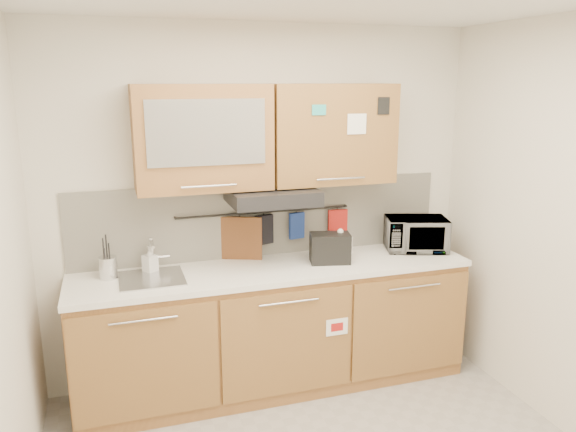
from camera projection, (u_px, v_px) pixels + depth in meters
wall_back at (263, 205)px, 4.16m from camera, size 3.20×0.00×3.20m
base_cabinet at (275, 334)px, 4.09m from camera, size 2.80×0.64×0.88m
countertop at (275, 270)px, 3.97m from camera, size 2.82×0.62×0.04m
backsplash at (263, 219)px, 4.17m from camera, size 2.80×0.02×0.56m
upper_cabinets at (268, 136)px, 3.87m from camera, size 1.82×0.37×0.70m
range_hood at (272, 196)px, 3.90m from camera, size 0.60×0.46×0.10m
sink at (152, 278)px, 3.73m from camera, size 0.42×0.40×0.26m
utensil_rail at (265, 212)px, 4.12m from camera, size 1.30×0.02×0.02m
utensil_crock at (108, 267)px, 3.72m from camera, size 0.14×0.14×0.30m
kettle at (340, 248)px, 4.08m from camera, size 0.17×0.15×0.24m
toaster at (330, 248)px, 4.04m from camera, size 0.31×0.23×0.21m
microwave at (416, 234)px, 4.33m from camera, size 0.53×0.43×0.25m
soap_bottle at (150, 260)px, 3.83m from camera, size 0.12×0.12×0.18m
cutting_board at (241, 243)px, 4.10m from camera, size 0.30×0.14×0.39m
oven_mitt at (297, 226)px, 4.21m from camera, size 0.12×0.05×0.20m
dark_pouch at (264, 230)px, 4.14m from camera, size 0.14×0.08×0.22m
pot_holder at (338, 221)px, 4.31m from camera, size 0.15×0.04×0.18m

